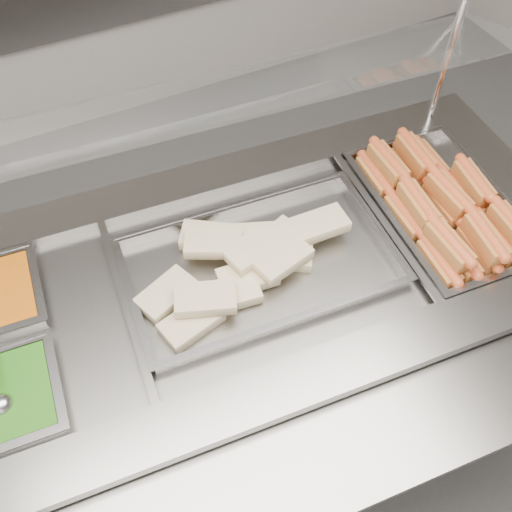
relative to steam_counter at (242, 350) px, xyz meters
name	(u,v)px	position (x,y,z in m)	size (l,w,h in m)	color
ground	(254,499)	(-0.13, -0.36, -0.50)	(6.00, 6.00, 0.00)	#575759
steam_counter	(242,350)	(0.00, 0.00, 0.00)	(2.16, 1.10, 1.00)	gray
tray_rail	(321,457)	(-0.05, -0.57, 0.45)	(2.02, 0.58, 0.06)	gray
sneeze_guard	(201,103)	(0.02, 0.24, 0.91)	(1.85, 0.48, 0.49)	silver
pan_hotdogs	(440,212)	(0.69, -0.06, 0.45)	(0.43, 0.64, 0.11)	gray
pan_wraps	(259,266)	(0.07, -0.01, 0.47)	(0.79, 0.51, 0.08)	gray
hotdogs_in_buns	(444,205)	(0.68, -0.08, 0.51)	(0.37, 0.60, 0.13)	#A46022
tortilla_wraps	(244,263)	(0.02, 0.00, 0.51)	(0.68, 0.40, 0.08)	beige
serving_spoon	(0,398)	(-0.70, -0.11, 0.51)	(0.06, 0.20, 0.15)	#A7A7AB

